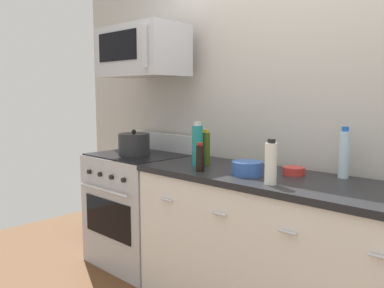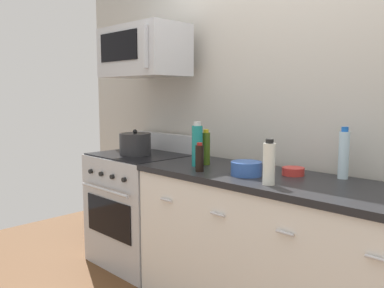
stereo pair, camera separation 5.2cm
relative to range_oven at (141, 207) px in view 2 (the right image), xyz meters
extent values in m
cube|color=#B7B2A8|center=(1.35, 0.41, 0.88)|extent=(5.04, 0.10, 2.70)
cube|color=silver|center=(1.35, 0.00, -0.03)|extent=(1.92, 0.62, 0.88)
cube|color=black|center=(1.35, 0.00, 0.43)|extent=(1.95, 0.65, 0.04)
cylinder|color=silver|center=(0.68, -0.33, 0.25)|extent=(0.10, 0.02, 0.02)
cylinder|color=silver|center=(1.12, -0.33, 0.25)|extent=(0.10, 0.02, 0.02)
cylinder|color=silver|center=(1.57, -0.33, 0.25)|extent=(0.10, 0.02, 0.02)
cylinder|color=silver|center=(2.02, -0.33, 0.25)|extent=(0.10, 0.02, 0.02)
cube|color=#B7BABF|center=(0.00, 0.00, -0.01)|extent=(0.76, 0.64, 0.91)
cube|color=black|center=(0.00, -0.33, -0.02)|extent=(0.58, 0.01, 0.30)
cylinder|color=#B7BABF|center=(0.00, -0.36, 0.21)|extent=(0.61, 0.02, 0.02)
cube|color=#B7BABF|center=(0.00, 0.29, 0.52)|extent=(0.76, 0.06, 0.16)
cube|color=black|center=(0.00, 0.00, 0.45)|extent=(0.73, 0.61, 0.01)
cylinder|color=black|center=(-0.23, -0.34, 0.32)|extent=(0.04, 0.02, 0.04)
cylinder|color=black|center=(-0.08, -0.34, 0.32)|extent=(0.04, 0.02, 0.04)
cylinder|color=black|center=(0.08, -0.34, 0.32)|extent=(0.04, 0.02, 0.04)
cylinder|color=black|center=(0.23, -0.34, 0.32)|extent=(0.04, 0.02, 0.04)
cube|color=#B7BABF|center=(0.00, 0.05, 1.28)|extent=(0.74, 0.40, 0.40)
cube|color=black|center=(-0.06, -0.16, 1.31)|extent=(0.48, 0.01, 0.22)
cube|color=#B7BABF|center=(0.30, -0.17, 1.28)|extent=(0.02, 0.04, 0.30)
cylinder|color=black|center=(0.86, -0.20, 0.54)|extent=(0.05, 0.05, 0.17)
cylinder|color=maroon|center=(0.86, -0.20, 0.63)|extent=(0.04, 0.04, 0.02)
cylinder|color=silver|center=(1.61, 0.24, 0.59)|extent=(0.06, 0.06, 0.28)
cylinder|color=blue|center=(1.61, 0.24, 0.74)|extent=(0.04, 0.04, 0.03)
cylinder|color=#385114|center=(0.72, 0.01, 0.56)|extent=(0.06, 0.06, 0.23)
cylinder|color=#B29919|center=(0.72, 0.01, 0.69)|extent=(0.04, 0.04, 0.02)
cylinder|color=silver|center=(1.39, -0.20, 0.57)|extent=(0.07, 0.07, 0.23)
cylinder|color=black|center=(1.39, -0.20, 0.69)|extent=(0.04, 0.04, 0.02)
cylinder|color=#197F7A|center=(0.71, -0.07, 0.59)|extent=(0.07, 0.07, 0.28)
cylinder|color=beige|center=(0.71, -0.07, 0.74)|extent=(0.05, 0.05, 0.03)
cylinder|color=#B72D28|center=(1.34, 0.12, 0.47)|extent=(0.14, 0.14, 0.05)
torus|color=#B72D28|center=(1.34, 0.12, 0.49)|extent=(0.14, 0.14, 0.01)
cylinder|color=#B72D28|center=(1.34, 0.12, 0.45)|extent=(0.07, 0.07, 0.01)
cylinder|color=#2D519E|center=(1.15, -0.09, 0.49)|extent=(0.19, 0.19, 0.08)
torus|color=#2D519E|center=(1.15, -0.09, 0.53)|extent=(0.19, 0.19, 0.01)
cylinder|color=#2D519E|center=(1.15, -0.09, 0.46)|extent=(0.10, 0.10, 0.01)
cylinder|color=#262628|center=(0.00, -0.05, 0.54)|extent=(0.25, 0.25, 0.17)
sphere|color=black|center=(0.00, -0.05, 0.64)|extent=(0.04, 0.04, 0.04)
camera|label=1|loc=(2.56, -2.06, 0.94)|focal=37.51mm
camera|label=2|loc=(2.60, -2.03, 0.94)|focal=37.51mm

